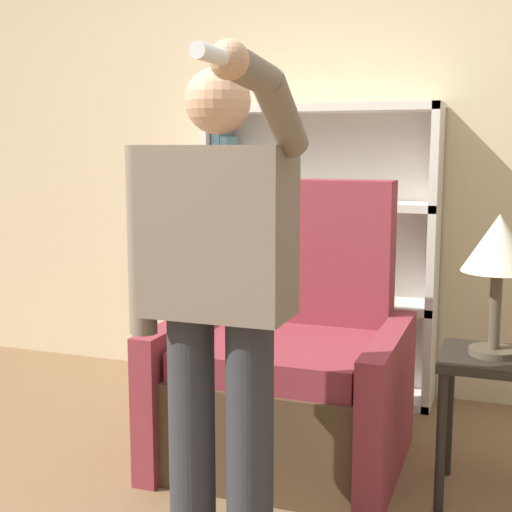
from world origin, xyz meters
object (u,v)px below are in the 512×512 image
at_px(person_standing, 217,290).
at_px(table_lamp, 498,251).
at_px(armchair, 288,374).
at_px(side_table, 491,385).
at_px(bookcase, 304,255).

bearing_deg(person_standing, table_lamp, 42.36).
bearing_deg(armchair, table_lamp, -7.68).
xyz_separation_m(armchair, table_lamp, (0.83, -0.11, 0.59)).
relative_size(armchair, table_lamp, 2.26).
height_order(armchair, side_table, armchair).
bearing_deg(bookcase, person_standing, -82.93).
xyz_separation_m(bookcase, table_lamp, (1.00, -0.96, 0.20)).
relative_size(bookcase, person_standing, 0.99).
height_order(person_standing, table_lamp, person_standing).
relative_size(bookcase, armchair, 1.30).
distance_m(armchair, table_lamp, 1.02).
xyz_separation_m(bookcase, person_standing, (0.21, -1.68, 0.14)).
bearing_deg(table_lamp, armchair, 172.32).
relative_size(person_standing, table_lamp, 2.98).
distance_m(person_standing, table_lamp, 1.08).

